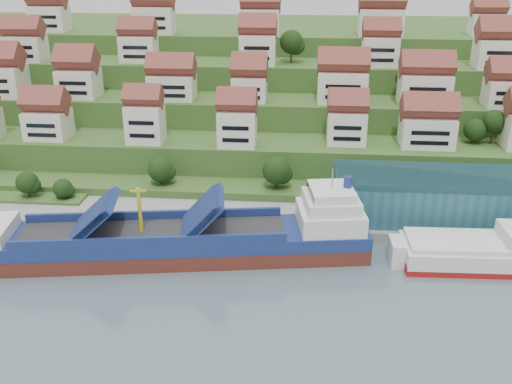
{
  "coord_description": "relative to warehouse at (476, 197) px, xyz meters",
  "views": [
    {
      "loc": [
        14.71,
        -97.89,
        55.63
      ],
      "look_at": [
        5.09,
        14.0,
        8.0
      ],
      "focal_mm": 40.0,
      "sensor_mm": 36.0,
      "label": 1
    }
  ],
  "objects": [
    {
      "name": "hillside_trees",
      "position": [
        -53.51,
        27.05,
        9.33
      ],
      "size": [
        141.29,
        62.72,
        31.52
      ],
      "color": "#1C3812",
      "rests_on": "ground"
    },
    {
      "name": "warehouse",
      "position": [
        0.0,
        0.0,
        0.0
      ],
      "size": [
        60.0,
        15.0,
        10.0
      ],
      "primitive_type": "cube",
      "color": "#265968",
      "rests_on": "quay"
    },
    {
      "name": "quay",
      "position": [
        -32.0,
        -2.0,
        -6.1
      ],
      "size": [
        180.0,
        14.0,
        2.2
      ],
      "primitive_type": "cube",
      "color": "gray",
      "rests_on": "ground"
    },
    {
      "name": "second_ship",
      "position": [
        -2.13,
        -16.06,
        -4.63
      ],
      "size": [
        29.73,
        11.81,
        8.53
      ],
      "rotation": [
        0.0,
        0.0,
        0.03
      ],
      "color": "maroon",
      "rests_on": "ground"
    },
    {
      "name": "flagpole",
      "position": [
        -33.89,
        -7.0,
        -0.32
      ],
      "size": [
        1.28,
        0.16,
        8.0
      ],
      "color": "gray",
      "rests_on": "quay"
    },
    {
      "name": "ground",
      "position": [
        -52.0,
        -17.0,
        -7.2
      ],
      "size": [
        300.0,
        300.0,
        0.0
      ],
      "primitive_type": "plane",
      "color": "slate",
      "rests_on": "ground"
    },
    {
      "name": "hillside",
      "position": [
        -52.0,
        86.55,
        3.46
      ],
      "size": [
        260.0,
        128.0,
        31.0
      ],
      "color": "#2D4C1E",
      "rests_on": "ground"
    },
    {
      "name": "hillside_village",
      "position": [
        -52.3,
        43.38,
        16.97
      ],
      "size": [
        154.04,
        64.46,
        28.32
      ],
      "color": "silver",
      "rests_on": "ground"
    },
    {
      "name": "cargo_ship",
      "position": [
        -61.43,
        -18.13,
        -3.86
      ],
      "size": [
        80.32,
        24.3,
        17.62
      ],
      "rotation": [
        0.0,
        0.0,
        0.15
      ],
      "color": "#56231A",
      "rests_on": "ground"
    }
  ]
}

